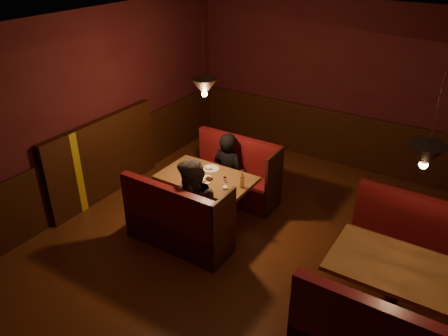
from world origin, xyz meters
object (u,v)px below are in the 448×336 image
Objects in this scene: main_table at (207,187)px; second_table at (395,281)px; main_bench_far at (235,179)px; diner_a at (228,156)px; main_bench_near at (177,227)px; diner_b at (193,194)px; second_bench_far at (411,256)px.

main_table reaches higher than second_table.
diner_a is at bearing -132.49° from main_bench_far.
second_table is 0.93× the size of diner_a.
diner_a reaches higher than main_bench_far.
diner_b is at bearing 47.75° from main_bench_near.
main_table is at bearing 91.15° from main_bench_near.
diner_b reaches higher than second_table.
main_bench_far is 3.07m from second_table.
diner_a is 1.29m from diner_b.
main_bench_far is (0.02, 0.76, -0.23)m from main_table.
diner_b is at bearing 103.88° from diner_a.
second_table is at bearing -11.48° from main_table.
second_table is at bearing -92.20° from second_bench_far.
main_table is 0.83× the size of diner_b.
diner_b is at bearing -83.28° from main_bench_far.
main_table is at bearing -91.15° from main_bench_far.
second_table is 0.90× the size of second_bench_far.
main_bench_near is 0.99× the size of diner_a.
diner_b is (-2.60, -0.03, 0.23)m from second_table.
diner_a reaches higher than second_bench_far.
main_bench_far is 2.84m from second_bench_far.
main_bench_near is 0.92× the size of diner_b.
diner_a reaches higher than main_bench_near.
main_bench_near is (0.02, -0.76, -0.23)m from main_table.
main_bench_near is 2.98m from second_bench_far.
main_bench_near is at bearing -159.79° from second_bench_far.
main_bench_far is at bearing 111.63° from diner_b.
second_table is 0.86m from second_bench_far.
second_bench_far is 0.95× the size of diner_b.
main_bench_far is at bearing 88.85° from main_table.
second_bench_far is (2.79, 1.03, 0.03)m from main_bench_near.
main_bench_near is 1.50m from diner_a.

